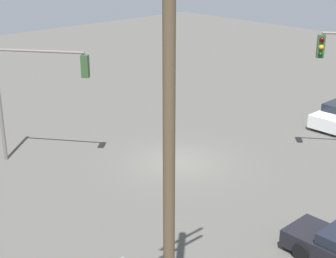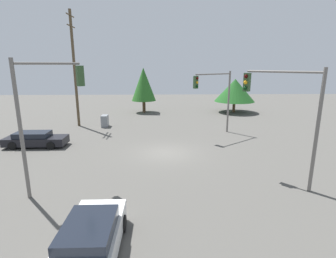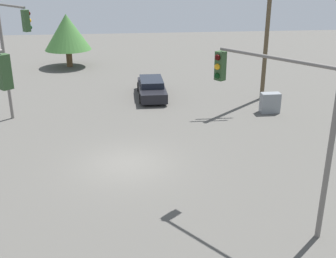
% 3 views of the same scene
% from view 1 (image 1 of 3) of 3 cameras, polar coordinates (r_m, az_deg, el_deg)
% --- Properties ---
extents(ground_plane, '(80.00, 80.00, 0.00)m').
position_cam_1_polar(ground_plane, '(25.90, 1.19, -3.65)').
color(ground_plane, '#54514C').
extents(traffic_signal_main, '(3.15, 3.07, 6.33)m').
position_cam_1_polar(traffic_signal_main, '(32.38, 0.11, 9.35)').
color(traffic_signal_main, slate).
rests_on(traffic_signal_main, ground_plane).
extents(traffic_signal_aux, '(3.03, 3.89, 5.89)m').
position_cam_1_polar(traffic_signal_aux, '(25.31, -14.60, 4.96)').
color(traffic_signal_aux, slate).
rests_on(traffic_signal_aux, ground_plane).
extents(utility_pole_tall, '(2.20, 0.28, 11.79)m').
position_cam_1_polar(utility_pole_tall, '(11.44, 0.11, -1.90)').
color(utility_pole_tall, brown).
rests_on(utility_pole_tall, ground_plane).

